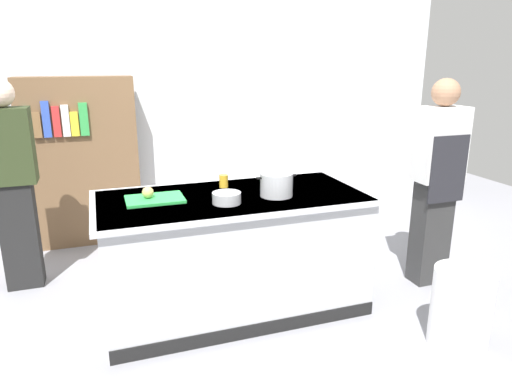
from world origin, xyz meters
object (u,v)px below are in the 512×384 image
mixing_bowl (227,198)px  juice_cup (224,181)px  bookshelf (82,162)px  person_chef (437,179)px  trash_bin (461,308)px  onion (148,192)px  person_guest (12,182)px  stock_pot (276,185)px

mixing_bowl → juice_cup: bearing=77.2°
bookshelf → person_chef: bearing=-34.7°
juice_cup → trash_bin: bearing=-43.9°
onion → person_guest: bearing=139.0°
mixing_bowl → person_chef: size_ratio=0.12×
stock_pot → person_chef: size_ratio=0.18×
bookshelf → mixing_bowl: bearing=-63.6°
onion → juice_cup: (0.60, 0.17, -0.01)m
stock_pot → onion: bearing=168.6°
onion → trash_bin: 2.26m
juice_cup → person_chef: bearing=-12.2°
juice_cup → bookshelf: 1.89m
onion → stock_pot: bearing=-11.4°
juice_cup → person_guest: 1.72m
juice_cup → trash_bin: 1.89m
trash_bin → juice_cup: bearing=136.1°
mixing_bowl → onion: bearing=154.9°
juice_cup → trash_bin: (1.27, -1.23, -0.68)m
juice_cup → stock_pot: bearing=-49.9°
stock_pot → person_guest: size_ratio=0.18×
person_chef → person_guest: same height
trash_bin → person_chef: 1.15m
stock_pot → bookshelf: size_ratio=0.18×
trash_bin → person_chef: bearing=63.2°
juice_cup → onion: bearing=-163.9°
person_chef → bookshelf: (-2.77, 1.92, -0.06)m
mixing_bowl → bookshelf: size_ratio=0.12×
onion → juice_cup: bearing=16.1°
stock_pot → person_chef: person_chef is taller
trash_bin → mixing_bowl: bearing=149.1°
stock_pot → person_guest: (-1.87, 1.03, -0.07)m
mixing_bowl → trash_bin: mixing_bowl is taller
trash_bin → bookshelf: bearing=130.1°
person_guest → juice_cup: bearing=78.1°
bookshelf → onion: bearing=-74.8°
onion → person_guest: size_ratio=0.05×
stock_pot → mixing_bowl: size_ratio=1.52×
onion → mixing_bowl: onion is taller
person_guest → person_chef: bearing=83.7°
trash_bin → bookshelf: size_ratio=0.32×
onion → person_chef: size_ratio=0.05×
onion → mixing_bowl: (0.51, -0.24, -0.02)m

